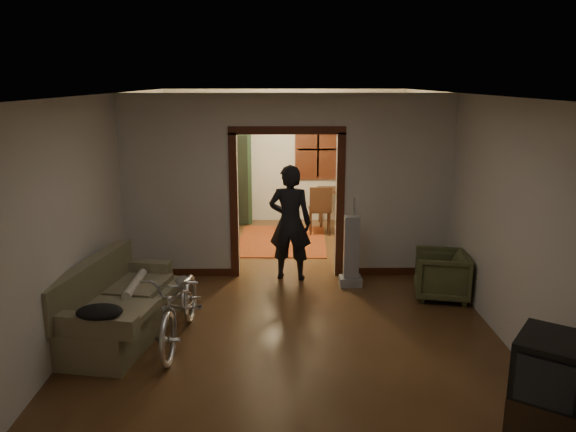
{
  "coord_description": "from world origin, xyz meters",
  "views": [
    {
      "loc": [
        -0.11,
        -7.63,
        2.99
      ],
      "look_at": [
        0.0,
        -0.3,
        1.2
      ],
      "focal_mm": 35.0,
      "sensor_mm": 36.0,
      "label": 1
    }
  ],
  "objects_px": {
    "bicycle": "(180,304)",
    "person": "(290,223)",
    "locker": "(227,179)",
    "desk": "(343,207)",
    "armchair": "(442,275)",
    "sofa": "(121,299)"
  },
  "relations": [
    {
      "from": "armchair",
      "to": "desk",
      "type": "height_order",
      "value": "desk"
    },
    {
      "from": "sofa",
      "to": "person",
      "type": "distance_m",
      "value": 2.85
    },
    {
      "from": "sofa",
      "to": "desk",
      "type": "distance_m",
      "value": 6.11
    },
    {
      "from": "armchair",
      "to": "desk",
      "type": "xyz_separation_m",
      "value": [
        -0.94,
        4.08,
        0.05
      ]
    },
    {
      "from": "bicycle",
      "to": "desk",
      "type": "relative_size",
      "value": 1.71
    },
    {
      "from": "person",
      "to": "locker",
      "type": "relative_size",
      "value": 0.93
    },
    {
      "from": "sofa",
      "to": "armchair",
      "type": "distance_m",
      "value": 4.3
    },
    {
      "from": "desk",
      "to": "armchair",
      "type": "bearing_deg",
      "value": -65.67
    },
    {
      "from": "locker",
      "to": "desk",
      "type": "xyz_separation_m",
      "value": [
        2.43,
        -0.22,
        -0.57
      ]
    },
    {
      "from": "locker",
      "to": "person",
      "type": "bearing_deg",
      "value": -84.22
    },
    {
      "from": "bicycle",
      "to": "person",
      "type": "distance_m",
      "value": 2.52
    },
    {
      "from": "locker",
      "to": "sofa",
      "type": "bearing_deg",
      "value": -112.44
    },
    {
      "from": "locker",
      "to": "desk",
      "type": "bearing_deg",
      "value": -19.45
    },
    {
      "from": "sofa",
      "to": "person",
      "type": "relative_size",
      "value": 1.12
    },
    {
      "from": "bicycle",
      "to": "desk",
      "type": "distance_m",
      "value": 5.92
    },
    {
      "from": "desk",
      "to": "person",
      "type": "bearing_deg",
      "value": -98.28
    },
    {
      "from": "armchair",
      "to": "locker",
      "type": "bearing_deg",
      "value": -130.36
    },
    {
      "from": "armchair",
      "to": "locker",
      "type": "relative_size",
      "value": 0.38
    },
    {
      "from": "bicycle",
      "to": "armchair",
      "type": "bearing_deg",
      "value": 23.45
    },
    {
      "from": "sofa",
      "to": "armchair",
      "type": "height_order",
      "value": "sofa"
    },
    {
      "from": "armchair",
      "to": "person",
      "type": "distance_m",
      "value": 2.32
    },
    {
      "from": "armchair",
      "to": "person",
      "type": "xyz_separation_m",
      "value": [
        -2.1,
        0.82,
        0.55
      ]
    }
  ]
}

